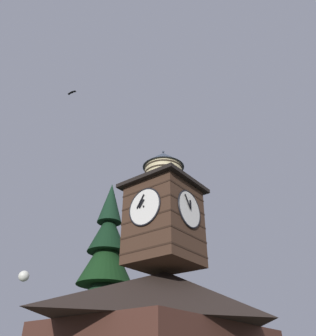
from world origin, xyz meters
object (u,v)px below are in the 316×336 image
object	(u,v)px
clock_tower	(164,211)
flying_bird_high	(72,92)
pine_tree_behind	(104,291)
building_main	(167,335)
moon	(24,276)

from	to	relation	value
clock_tower	flying_bird_high	distance (m)	10.45
pine_tree_behind	flying_bird_high	world-z (taller)	flying_bird_high
building_main	flying_bird_high	distance (m)	16.52
building_main	flying_bird_high	size ratio (longest dim) A/B	18.80
flying_bird_high	pine_tree_behind	bearing A→B (deg)	-159.89
building_main	moon	size ratio (longest dim) A/B	7.65
building_main	clock_tower	size ratio (longest dim) A/B	1.62
building_main	moon	xyz separation A→B (m)	(-13.51, -38.09, 10.97)
clock_tower	moon	world-z (taller)	moon
moon	flying_bird_high	xyz separation A→B (m)	(20.01, 34.97, 3.89)
building_main	pine_tree_behind	world-z (taller)	pine_tree_behind
moon	flying_bird_high	distance (m)	40.48
building_main	pine_tree_behind	size ratio (longest dim) A/B	0.87
pine_tree_behind	moon	xyz separation A→B (m)	(-13.14, -32.46, 7.98)
moon	flying_bird_high	world-z (taller)	flying_bird_high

